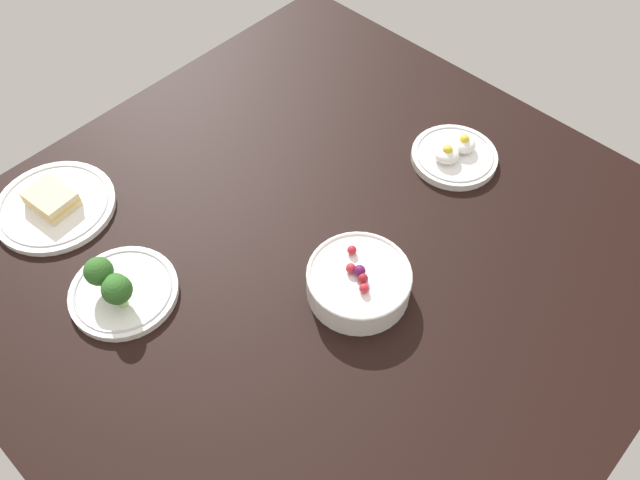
{
  "coord_description": "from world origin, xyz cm",
  "views": [
    {
      "loc": [
        49.93,
        47.15,
        97.37
      ],
      "look_at": [
        0.0,
        0.0,
        6.0
      ],
      "focal_mm": 36.08,
      "sensor_mm": 36.0,
      "label": 1
    }
  ],
  "objects_px": {
    "plate_sandwich": "(54,205)",
    "plate_broccoli": "(119,288)",
    "bowl_berries": "(359,282)",
    "plate_eggs": "(454,155)"
  },
  "relations": [
    {
      "from": "plate_sandwich",
      "to": "plate_broccoli",
      "type": "bearing_deg",
      "value": 83.12
    },
    {
      "from": "plate_sandwich",
      "to": "bowl_berries",
      "type": "bearing_deg",
      "value": 115.3
    },
    {
      "from": "bowl_berries",
      "to": "plate_broccoli",
      "type": "height_order",
      "value": "plate_broccoli"
    },
    {
      "from": "bowl_berries",
      "to": "plate_eggs",
      "type": "relative_size",
      "value": 1.03
    },
    {
      "from": "plate_sandwich",
      "to": "plate_eggs",
      "type": "distance_m",
      "value": 0.78
    },
    {
      "from": "plate_sandwich",
      "to": "plate_broccoli",
      "type": "relative_size",
      "value": 1.21
    },
    {
      "from": "plate_eggs",
      "to": "plate_broccoli",
      "type": "bearing_deg",
      "value": -18.57
    },
    {
      "from": "plate_sandwich",
      "to": "plate_broccoli",
      "type": "height_order",
      "value": "plate_broccoli"
    },
    {
      "from": "plate_broccoli",
      "to": "plate_eggs",
      "type": "xyz_separation_m",
      "value": [
        -0.65,
        0.22,
        -0.01
      ]
    },
    {
      "from": "bowl_berries",
      "to": "plate_eggs",
      "type": "xyz_separation_m",
      "value": [
        -0.37,
        -0.07,
        -0.02
      ]
    }
  ]
}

